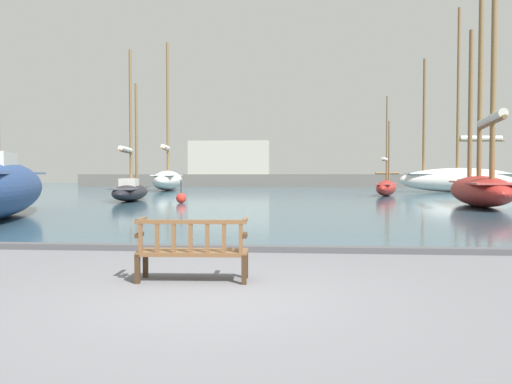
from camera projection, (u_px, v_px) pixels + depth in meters
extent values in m
plane|color=slate|center=(210.00, 298.00, 6.32)|extent=(160.00, 160.00, 0.00)
cube|color=#385666|center=(285.00, 190.00, 50.15)|extent=(100.00, 80.00, 0.08)
cube|color=#4C4C50|center=(243.00, 248.00, 10.15)|extent=(40.00, 0.30, 0.12)
cube|color=#3D2A19|center=(145.00, 263.00, 7.59)|extent=(0.07, 0.07, 0.42)
cube|color=#3D2A19|center=(246.00, 264.00, 7.53)|extent=(0.07, 0.07, 0.42)
cube|color=#3D2A19|center=(137.00, 269.00, 7.14)|extent=(0.07, 0.07, 0.42)
cube|color=#3D2A19|center=(244.00, 270.00, 7.08)|extent=(0.07, 0.07, 0.42)
cube|color=brown|center=(193.00, 252.00, 7.33)|extent=(1.62, 0.59, 0.06)
cube|color=brown|center=(190.00, 222.00, 7.09)|extent=(1.60, 0.12, 0.06)
cube|color=brown|center=(140.00, 238.00, 7.12)|extent=(0.06, 0.04, 0.41)
cube|color=brown|center=(157.00, 238.00, 7.12)|extent=(0.06, 0.04, 0.41)
cube|color=brown|center=(174.00, 238.00, 7.11)|extent=(0.06, 0.04, 0.41)
cube|color=brown|center=(190.00, 238.00, 7.10)|extent=(0.06, 0.04, 0.41)
cube|color=brown|center=(207.00, 238.00, 7.09)|extent=(0.06, 0.04, 0.41)
cube|color=brown|center=(224.00, 238.00, 7.08)|extent=(0.06, 0.04, 0.41)
cube|color=brown|center=(241.00, 239.00, 7.07)|extent=(0.06, 0.04, 0.41)
cube|color=#3D2A19|center=(139.00, 235.00, 7.26)|extent=(0.07, 0.30, 0.06)
cube|color=brown|center=(141.00, 220.00, 7.34)|extent=(0.08, 0.47, 0.04)
cube|color=#3D2A19|center=(245.00, 235.00, 7.20)|extent=(0.07, 0.30, 0.06)
cube|color=brown|center=(245.00, 220.00, 7.28)|extent=(0.08, 0.47, 0.04)
ellipsoid|color=silver|center=(460.00, 180.00, 42.47)|extent=(10.65, 3.44, 2.06)
cube|color=white|center=(460.00, 173.00, 42.45)|extent=(9.35, 2.70, 0.08)
cylinder|color=brown|center=(458.00, 91.00, 42.21)|extent=(0.25, 0.25, 13.94)
cylinder|color=brown|center=(481.00, 140.00, 42.37)|extent=(3.96, 0.55, 0.20)
cylinder|color=silver|center=(481.00, 138.00, 42.36)|extent=(3.59, 0.72, 0.40)
cylinder|color=brown|center=(424.00, 116.00, 42.25)|extent=(0.25, 0.25, 9.64)
cylinder|color=brown|center=(387.00, 173.00, 42.39)|extent=(2.03, 0.38, 0.20)
ellipsoid|color=silver|center=(168.00, 181.00, 47.68)|extent=(3.79, 10.51, 1.87)
cube|color=white|center=(168.00, 175.00, 47.66)|extent=(3.01, 9.21, 0.08)
cylinder|color=brown|center=(168.00, 109.00, 47.70)|extent=(0.25, 0.25, 12.59)
cylinder|color=brown|center=(165.00, 149.00, 45.99)|extent=(0.66, 3.69, 0.20)
cylinder|color=silver|center=(165.00, 147.00, 45.98)|extent=(0.82, 3.35, 0.40)
ellipsoid|color=maroon|center=(480.00, 191.00, 23.72)|extent=(3.77, 9.57, 1.43)
cube|color=#C6514C|center=(480.00, 183.00, 23.71)|extent=(3.02, 8.37, 0.08)
cylinder|color=brown|center=(481.00, 57.00, 23.73)|extent=(0.23, 0.23, 11.91)
cylinder|color=brown|center=(491.00, 123.00, 21.47)|extent=(0.97, 4.86, 0.18)
cylinder|color=silver|center=(491.00, 119.00, 21.46)|extent=(1.07, 4.41, 0.37)
cylinder|color=brown|center=(470.00, 106.00, 26.29)|extent=(0.23, 0.23, 7.94)
cylinder|color=brown|center=(493.00, 90.00, 21.08)|extent=(0.23, 0.23, 7.86)
cylinder|color=brown|center=(461.00, 181.00, 29.10)|extent=(0.47, 1.79, 0.18)
cylinder|color=brown|center=(5.00, 179.00, 34.68)|extent=(0.31, 1.31, 0.21)
ellipsoid|color=maroon|center=(386.00, 188.00, 35.37)|extent=(2.74, 5.61, 1.09)
cube|color=#C6514C|center=(386.00, 184.00, 35.36)|extent=(2.26, 4.89, 0.08)
cylinder|color=brown|center=(387.00, 140.00, 35.38)|extent=(0.13, 0.13, 6.16)
cylinder|color=brown|center=(384.00, 160.00, 34.14)|extent=(0.87, 2.69, 0.10)
cylinder|color=silver|center=(384.00, 159.00, 34.14)|extent=(0.89, 2.45, 0.20)
cylinder|color=brown|center=(389.00, 152.00, 36.82)|extent=(0.13, 0.13, 4.56)
ellipsoid|color=black|center=(131.00, 192.00, 28.55)|extent=(2.56, 6.81, 0.94)
cube|color=#4C4C51|center=(131.00, 188.00, 28.54)|extent=(2.05, 5.96, 0.08)
cube|color=beige|center=(129.00, 183.00, 28.03)|extent=(1.08, 1.47, 0.50)
cylinder|color=brown|center=(131.00, 119.00, 28.57)|extent=(0.16, 0.16, 7.85)
cylinder|color=brown|center=(126.00, 152.00, 27.10)|extent=(0.57, 3.07, 0.13)
cylinder|color=silver|center=(126.00, 149.00, 27.09)|extent=(0.65, 2.79, 0.26)
cylinder|color=brown|center=(136.00, 135.00, 30.42)|extent=(0.16, 0.16, 6.27)
sphere|color=red|center=(181.00, 198.00, 25.99)|extent=(0.53, 0.53, 0.53)
cylinder|color=#2D2D33|center=(181.00, 186.00, 25.97)|extent=(0.06, 0.06, 0.70)
cube|color=#66605B|center=(287.00, 181.00, 60.49)|extent=(51.35, 2.40, 1.63)
cube|color=#B7B2A3|center=(229.00, 158.00, 60.95)|extent=(9.79, 2.00, 4.07)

